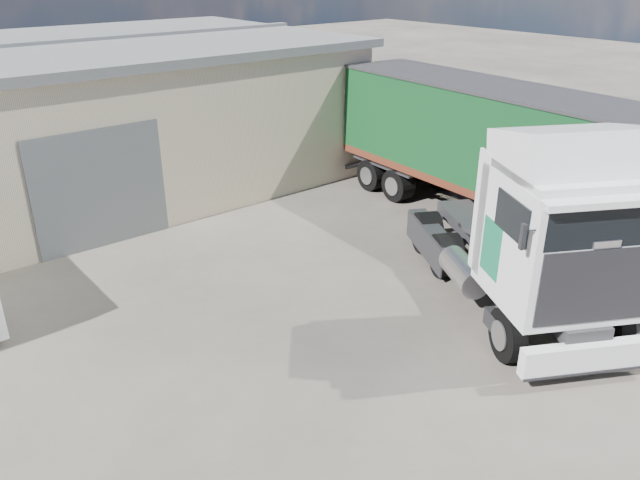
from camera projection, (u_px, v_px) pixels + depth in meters
ground at (383, 370)px, 13.35m from camera, size 120.00×120.00×0.00m
brick_boundary_wall at (489, 154)px, 23.69m from camera, size 0.35×26.00×2.50m
tractor_unit at (540, 240)px, 14.30m from camera, size 6.18×7.94×5.12m
box_trailer at (507, 145)px, 19.45m from camera, size 3.84×13.60×4.46m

